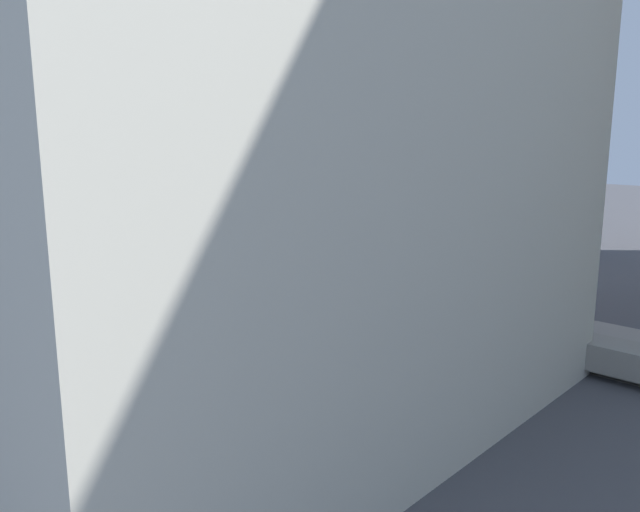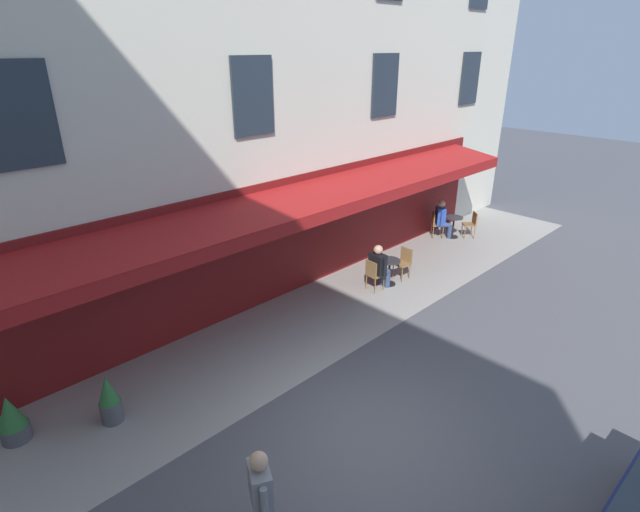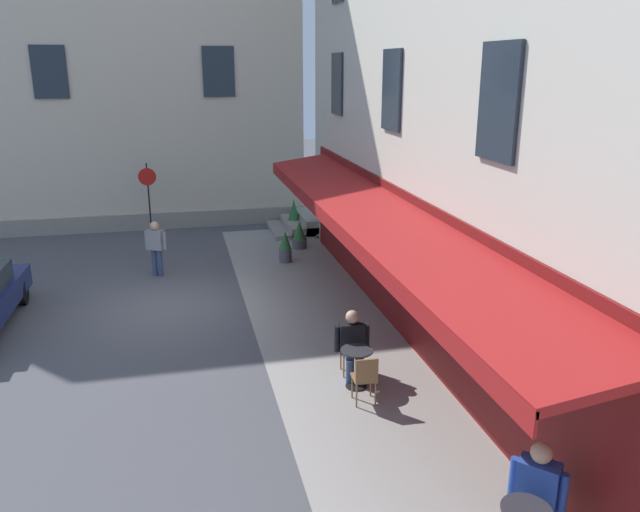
{
  "view_description": "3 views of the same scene",
  "coord_description": "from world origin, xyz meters",
  "px_view_note": "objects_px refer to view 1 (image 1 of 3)",
  "views": [
    {
      "loc": [
        9.55,
        -15.53,
        4.08
      ],
      "look_at": [
        -1.18,
        -4.03,
        0.93
      ],
      "focal_mm": 35.45,
      "sensor_mm": 36.0,
      "label": 1
    },
    {
      "loc": [
        5.17,
        4.15,
        6.22
      ],
      "look_at": [
        -3.15,
        -4.35,
        1.08
      ],
      "focal_mm": 27.29,
      "sensor_mm": 36.0,
      "label": 2
    },
    {
      "loc": [
        -14.84,
        -0.32,
        5.71
      ],
      "look_at": [
        -0.99,
        -3.54,
        1.37
      ],
      "focal_mm": 35.11,
      "sensor_mm": 36.0,
      "label": 3
    }
  ],
  "objects_px": {
    "cafe_table_mid_terrace": "(144,236)",
    "seated_companion_in_blue": "(140,232)",
    "cafe_chair_wicker_near_door": "(259,252)",
    "cafe_chair_wicker_under_awning": "(139,238)",
    "parked_car_navy": "(503,230)",
    "cafe_chair_wicker_back_row": "(147,232)",
    "seated_patron_in_black": "(255,245)",
    "walking_pedestrian_in_grey": "(535,251)",
    "cafe_table_near_entrance": "(247,250)",
    "potted_plant_entrance_left": "(480,298)",
    "potted_plant_mid_terrace": "(525,319)",
    "cafe_chair_wicker_kerbside": "(234,246)"
  },
  "relations": [
    {
      "from": "cafe_table_mid_terrace",
      "to": "seated_companion_in_blue",
      "type": "distance_m",
      "value": 0.47
    },
    {
      "from": "cafe_chair_wicker_near_door",
      "to": "cafe_chair_wicker_under_awning",
      "type": "bearing_deg",
      "value": -166.61
    },
    {
      "from": "seated_companion_in_blue",
      "to": "parked_car_navy",
      "type": "bearing_deg",
      "value": 45.34
    },
    {
      "from": "cafe_chair_wicker_back_row",
      "to": "seated_patron_in_black",
      "type": "relative_size",
      "value": 0.69
    },
    {
      "from": "seated_companion_in_blue",
      "to": "walking_pedestrian_in_grey",
      "type": "distance_m",
      "value": 12.59
    },
    {
      "from": "cafe_table_mid_terrace",
      "to": "cafe_table_near_entrance",
      "type": "bearing_deg",
      "value": 9.15
    },
    {
      "from": "seated_patron_in_black",
      "to": "walking_pedestrian_in_grey",
      "type": "height_order",
      "value": "walking_pedestrian_in_grey"
    },
    {
      "from": "potted_plant_entrance_left",
      "to": "parked_car_navy",
      "type": "relative_size",
      "value": 0.22
    },
    {
      "from": "cafe_table_mid_terrace",
      "to": "parked_car_navy",
      "type": "bearing_deg",
      "value": 43.42
    },
    {
      "from": "seated_patron_in_black",
      "to": "potted_plant_mid_terrace",
      "type": "bearing_deg",
      "value": -4.76
    },
    {
      "from": "walking_pedestrian_in_grey",
      "to": "cafe_chair_wicker_under_awning",
      "type": "bearing_deg",
      "value": -157.09
    },
    {
      "from": "cafe_table_mid_terrace",
      "to": "cafe_chair_wicker_kerbside",
      "type": "bearing_deg",
      "value": 11.02
    },
    {
      "from": "seated_companion_in_blue",
      "to": "parked_car_navy",
      "type": "relative_size",
      "value": 0.31
    },
    {
      "from": "cafe_table_mid_terrace",
      "to": "seated_patron_in_black",
      "type": "bearing_deg",
      "value": 7.97
    },
    {
      "from": "cafe_table_near_entrance",
      "to": "parked_car_navy",
      "type": "relative_size",
      "value": 0.17
    },
    {
      "from": "cafe_chair_wicker_near_door",
      "to": "walking_pedestrian_in_grey",
      "type": "height_order",
      "value": "walking_pedestrian_in_grey"
    },
    {
      "from": "cafe_table_mid_terrace",
      "to": "cafe_chair_wicker_back_row",
      "type": "distance_m",
      "value": 0.63
    },
    {
      "from": "cafe_chair_wicker_back_row",
      "to": "cafe_table_mid_terrace",
      "type": "bearing_deg",
      "value": -42.29
    },
    {
      "from": "cafe_table_mid_terrace",
      "to": "potted_plant_mid_terrace",
      "type": "height_order",
      "value": "potted_plant_mid_terrace"
    },
    {
      "from": "cafe_chair_wicker_under_awning",
      "to": "seated_companion_in_blue",
      "type": "relative_size",
      "value": 0.67
    },
    {
      "from": "cafe_table_near_entrance",
      "to": "potted_plant_mid_terrace",
      "type": "bearing_deg",
      "value": -4.78
    },
    {
      "from": "cafe_chair_wicker_kerbside",
      "to": "potted_plant_mid_terrace",
      "type": "distance_m",
      "value": 9.93
    },
    {
      "from": "seated_companion_in_blue",
      "to": "potted_plant_mid_terrace",
      "type": "distance_m",
      "value": 13.54
    },
    {
      "from": "cafe_chair_wicker_under_awning",
      "to": "cafe_chair_wicker_kerbside",
      "type": "bearing_deg",
      "value": 19.26
    },
    {
      "from": "cafe_chair_wicker_kerbside",
      "to": "cafe_table_mid_terrace",
      "type": "bearing_deg",
      "value": -168.98
    },
    {
      "from": "cafe_chair_wicker_kerbside",
      "to": "cafe_table_mid_terrace",
      "type": "relative_size",
      "value": 1.21
    },
    {
      "from": "cafe_table_mid_terrace",
      "to": "cafe_chair_wicker_back_row",
      "type": "bearing_deg",
      "value": 137.71
    },
    {
      "from": "cafe_table_mid_terrace",
      "to": "cafe_chair_wicker_under_awning",
      "type": "distance_m",
      "value": 0.63
    },
    {
      "from": "cafe_chair_wicker_back_row",
      "to": "cafe_chair_wicker_under_awning",
      "type": "distance_m",
      "value": 1.26
    },
    {
      "from": "seated_patron_in_black",
      "to": "seated_companion_in_blue",
      "type": "relative_size",
      "value": 0.97
    },
    {
      "from": "potted_plant_mid_terrace",
      "to": "potted_plant_entrance_left",
      "type": "distance_m",
      "value": 1.55
    },
    {
      "from": "seated_companion_in_blue",
      "to": "potted_plant_mid_terrace",
      "type": "relative_size",
      "value": 1.52
    },
    {
      "from": "seated_patron_in_black",
      "to": "walking_pedestrian_in_grey",
      "type": "distance_m",
      "value": 7.93
    },
    {
      "from": "cafe_chair_wicker_kerbside",
      "to": "potted_plant_entrance_left",
      "type": "height_order",
      "value": "potted_plant_entrance_left"
    },
    {
      "from": "cafe_table_near_entrance",
      "to": "cafe_chair_wicker_near_door",
      "type": "relative_size",
      "value": 0.82
    },
    {
      "from": "cafe_chair_wicker_kerbside",
      "to": "potted_plant_mid_terrace",
      "type": "bearing_deg",
      "value": -4.65
    },
    {
      "from": "seated_patron_in_black",
      "to": "potted_plant_entrance_left",
      "type": "relative_size",
      "value": 1.38
    },
    {
      "from": "cafe_table_near_entrance",
      "to": "seated_patron_in_black",
      "type": "bearing_deg",
      "value": -5.24
    },
    {
      "from": "walking_pedestrian_in_grey",
      "to": "potted_plant_mid_terrace",
      "type": "relative_size",
      "value": 1.77
    },
    {
      "from": "seated_patron_in_black",
      "to": "parked_car_navy",
      "type": "distance_m",
      "value": 8.77
    },
    {
      "from": "walking_pedestrian_in_grey",
      "to": "potted_plant_entrance_left",
      "type": "height_order",
      "value": "walking_pedestrian_in_grey"
    },
    {
      "from": "walking_pedestrian_in_grey",
      "to": "cafe_chair_wicker_near_door",
      "type": "bearing_deg",
      "value": -151.12
    },
    {
      "from": "cafe_table_mid_terrace",
      "to": "potted_plant_entrance_left",
      "type": "xyz_separation_m",
      "value": [
        12.45,
        0.67,
        -0.03
      ]
    },
    {
      "from": "seated_companion_in_blue",
      "to": "walking_pedestrian_in_grey",
      "type": "bearing_deg",
      "value": 21.99
    },
    {
      "from": "cafe_chair_wicker_under_awning",
      "to": "potted_plant_mid_terrace",
      "type": "xyz_separation_m",
      "value": [
        13.38,
        0.41,
        -0.11
      ]
    },
    {
      "from": "cafe_table_near_entrance",
      "to": "cafe_chair_wicker_near_door",
      "type": "xyz_separation_m",
      "value": [
        0.63,
        -0.06,
        0.06
      ]
    },
    {
      "from": "cafe_table_mid_terrace",
      "to": "parked_car_navy",
      "type": "xyz_separation_m",
      "value": [
        8.98,
        8.49,
        0.22
      ]
    },
    {
      "from": "potted_plant_mid_terrace",
      "to": "parked_car_navy",
      "type": "height_order",
      "value": "parked_car_navy"
    },
    {
      "from": "cafe_table_near_entrance",
      "to": "seated_companion_in_blue",
      "type": "distance_m",
      "value": 4.39
    },
    {
      "from": "cafe_chair_wicker_near_door",
      "to": "cafe_chair_wicker_back_row",
      "type": "bearing_deg",
      "value": -177.46
    }
  ]
}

